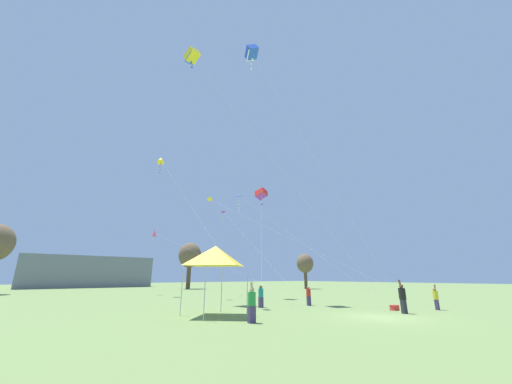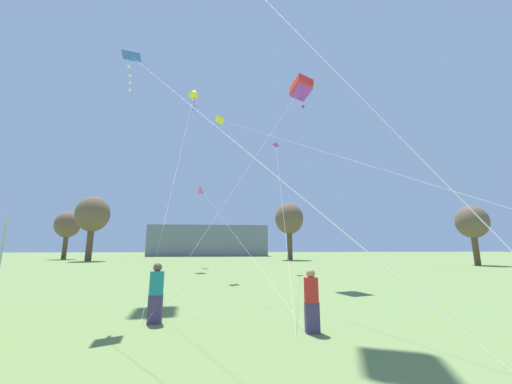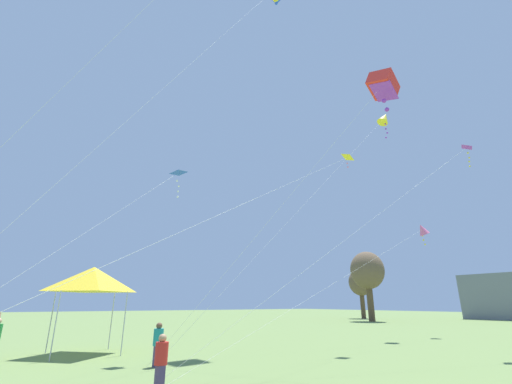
{
  "view_description": "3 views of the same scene",
  "coord_description": "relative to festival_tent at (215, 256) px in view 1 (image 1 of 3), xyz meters",
  "views": [
    {
      "loc": [
        -17.18,
        -9.55,
        2.29
      ],
      "look_at": [
        0.54,
        12.49,
        10.72
      ],
      "focal_mm": 20.0,
      "sensor_mm": 36.0,
      "label": 1
    },
    {
      "loc": [
        0.03,
        -0.03,
        2.12
      ],
      "look_at": [
        1.43,
        15.51,
        5.1
      ],
      "focal_mm": 20.0,
      "sensor_mm": 36.0,
      "label": 2
    },
    {
      "loc": [
        12.59,
        3.82,
        2.4
      ],
      "look_at": [
        -2.71,
        13.83,
        8.35
      ],
      "focal_mm": 24.0,
      "sensor_mm": 36.0,
      "label": 3
    }
  ],
  "objects": [
    {
      "name": "distant_building",
      "position": [
        2.74,
        61.09,
        -0.21
      ],
      "size": [
        26.04,
        9.84,
        6.76
      ],
      "primitive_type": "cube",
      "color": "slate",
      "rests_on": "ground"
    },
    {
      "name": "kite_blue_delta_4",
      "position": [
        3.86,
        2.74,
        5.18
      ],
      "size": [
        6.82,
        9.64,
        9.1
      ],
      "color": "silver",
      "rests_on": "ground"
    },
    {
      "name": "kite_yellow_diamond_6",
      "position": [
        3.37,
        21.97,
        14.85
      ],
      "size": [
        2.24,
        20.71,
        19.23
      ],
      "color": "silver",
      "rests_on": "ground"
    },
    {
      "name": "person_teal_shirt",
      "position": [
        5.41,
        1.94,
        -2.7
      ],
      "size": [
        0.39,
        0.39,
        1.65
      ],
      "rotation": [
        0.0,
        0.0,
        0.25
      ],
      "color": "#473860",
      "rests_on": "ground"
    },
    {
      "name": "ground_plane",
      "position": [
        7.45,
        -6.73,
        -3.59
      ],
      "size": [
        220.0,
        220.0,
        0.0
      ],
      "primitive_type": "plane",
      "color": "olive"
    },
    {
      "name": "kite_blue_box_5",
      "position": [
        7.62,
        6.14,
        24.85
      ],
      "size": [
        4.0,
        13.93,
        29.41
      ],
      "color": "silver",
      "rests_on": "ground"
    },
    {
      "name": "person_green_shirt",
      "position": [
        0.16,
        -3.63,
        -2.6
      ],
      "size": [
        0.42,
        0.42,
        2.04
      ],
      "rotation": [
        0.0,
        0.0,
        3.55
      ],
      "color": "#473860",
      "rests_on": "ground"
    },
    {
      "name": "kite_red_box_1",
      "position": [
        11.86,
        9.54,
        8.5
      ],
      "size": [
        7.39,
        8.73,
        12.77
      ],
      "color": "silver",
      "rests_on": "ground"
    },
    {
      "name": "person_black_shirt",
      "position": [
        10.36,
        -6.76,
        -2.56
      ],
      "size": [
        0.43,
        0.43,
        2.11
      ],
      "rotation": [
        0.0,
        0.0,
        2.28
      ],
      "color": "#282833",
      "rests_on": "ground"
    },
    {
      "name": "kite_yellow_box_0",
      "position": [
        2.08,
        10.82,
        24.55
      ],
      "size": [
        8.72,
        18.03,
        29.0
      ],
      "color": "silver",
      "rests_on": "ground"
    },
    {
      "name": "cooler_box",
      "position": [
        11.71,
        -5.44,
        -3.41
      ],
      "size": [
        0.66,
        0.38,
        0.35
      ],
      "primitive_type": "cube",
      "color": "red",
      "rests_on": "ground"
    },
    {
      "name": "person_yellow_shirt",
      "position": [
        14.35,
        -7.28,
        -2.74
      ],
      "size": [
        0.36,
        0.36,
        1.75
      ],
      "rotation": [
        0.0,
        0.0,
        6.18
      ],
      "color": "#473860",
      "rests_on": "ground"
    },
    {
      "name": "kite_purple_delta_2",
      "position": [
        11.45,
        17.23,
        7.3
      ],
      "size": [
        2.68,
        17.48,
        11.36
      ],
      "color": "silver",
      "rests_on": "ground"
    },
    {
      "name": "kite_yellow_delta_7",
      "position": [
        6.76,
        12.4,
        7.35
      ],
      "size": [
        8.0,
        20.49,
        11.46
      ],
      "color": "silver",
      "rests_on": "ground"
    },
    {
      "name": "tree_far_right",
      "position": [
        35.57,
        24.11,
        1.26
      ],
      "size": [
        3.38,
        3.38,
        6.82
      ],
      "color": "brown",
      "rests_on": "ground"
    },
    {
      "name": "person_red_shirt",
      "position": [
        9.57,
        0.69,
        -2.75
      ],
      "size": [
        0.37,
        0.37,
        1.55
      ],
      "rotation": [
        0.0,
        0.0,
        2.27
      ],
      "color": "#473860",
      "rests_on": "ground"
    },
    {
      "name": "tree_far_left",
      "position": [
        16.91,
        38.41,
        2.85
      ],
      "size": [
        4.49,
        4.49,
        9.06
      ],
      "color": "brown",
      "rests_on": "ground"
    },
    {
      "name": "kite_pink_diamond_3",
      "position": [
        4.22,
        23.96,
        4.63
      ],
      "size": [
        5.79,
        24.05,
        8.81
      ],
      "color": "silver",
      "rests_on": "ground"
    },
    {
      "name": "festival_tent",
      "position": [
        0.0,
        0.0,
        0.0
      ],
      "size": [
        3.29,
        3.29,
        4.22
      ],
      "color": "#B7B7BC",
      "rests_on": "ground"
    }
  ]
}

